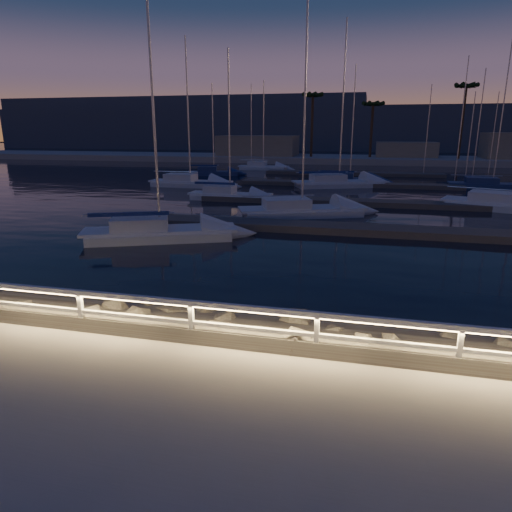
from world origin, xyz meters
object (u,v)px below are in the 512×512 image
object	(u,v)px
sailboat_g	(337,182)
sailboat_l	(490,184)
sailboat_i	(213,172)
sailboat_k	(348,179)
sailboat_h	(510,204)
sailboat_b	(156,231)
sailboat_j	(189,182)
sailboat_m	(262,167)
sailboat_c	(299,209)
guard_rail	(270,319)
sailboat_e	(228,195)

from	to	relation	value
sailboat_g	sailboat_l	size ratio (longest dim) A/B	1.15
sailboat_i	sailboat_k	world-z (taller)	sailboat_k
sailboat_l	sailboat_h	bearing A→B (deg)	-95.29
sailboat_b	sailboat_l	distance (m)	35.31
sailboat_h	sailboat_j	world-z (taller)	sailboat_h
sailboat_m	sailboat_h	bearing A→B (deg)	-47.27
sailboat_g	sailboat_c	bearing A→B (deg)	-117.31
guard_rail	sailboat_j	size ratio (longest dim) A/B	3.12
sailboat_c	sailboat_j	xyz separation A→B (m)	(-13.21, 13.47, 0.02)
sailboat_i	sailboat_m	distance (m)	10.32
sailboat_c	sailboat_l	xyz separation A→B (m)	(15.98, 18.94, -0.03)
sailboat_j	sailboat_l	size ratio (longest dim) A/B	1.04
guard_rail	sailboat_i	bearing A→B (deg)	110.50
sailboat_h	sailboat_j	bearing A→B (deg)	-176.16
sailboat_i	sailboat_m	world-z (taller)	sailboat_m
sailboat_g	sailboat_j	world-z (taller)	sailboat_g
sailboat_h	sailboat_j	xyz separation A→B (m)	(-27.47, 7.82, 0.01)
sailboat_j	sailboat_b	bearing A→B (deg)	-70.91
sailboat_b	sailboat_e	world-z (taller)	sailboat_b
sailboat_b	sailboat_j	world-z (taller)	sailboat_j
sailboat_c	sailboat_j	distance (m)	18.87
sailboat_h	sailboat_k	size ratio (longest dim) A/B	1.32
guard_rail	sailboat_i	world-z (taller)	sailboat_i
sailboat_b	sailboat_l	bearing A→B (deg)	27.67
sailboat_c	sailboat_i	bearing A→B (deg)	97.52
sailboat_i	sailboat_m	bearing A→B (deg)	49.97
sailboat_c	sailboat_e	distance (m)	8.88
guard_rail	sailboat_k	distance (m)	41.38
sailboat_e	sailboat_m	world-z (taller)	sailboat_m
sailboat_e	sailboat_m	xyz separation A→B (m)	(-3.74, 28.76, 0.01)
sailboat_k	sailboat_i	bearing A→B (deg)	167.05
sailboat_c	sailboat_m	bearing A→B (deg)	84.09
sailboat_e	sailboat_j	bearing A→B (deg)	132.16
sailboat_i	sailboat_j	xyz separation A→B (m)	(1.45, -11.69, 0.05)
sailboat_e	sailboat_h	distance (m)	20.97
sailboat_c	sailboat_i	xyz separation A→B (m)	(-14.66, 25.16, -0.03)
sailboat_j	sailboat_k	xyz separation A→B (m)	(15.48, 7.48, -0.06)
sailboat_e	sailboat_j	distance (m)	10.04
sailboat_g	sailboat_k	bearing A→B (deg)	55.21
sailboat_c	sailboat_h	world-z (taller)	sailboat_h
sailboat_e	sailboat_h	bearing A→B (deg)	1.28
sailboat_g	sailboat_h	size ratio (longest dim) A/B	0.98
sailboat_c	sailboat_m	size ratio (longest dim) A/B	1.17
sailboat_h	sailboat_m	distance (m)	38.05
sailboat_e	sailboat_j	size ratio (longest dim) A/B	0.82
sailboat_i	guard_rail	bearing A→B (deg)	-85.43
guard_rail	sailboat_c	distance (m)	20.59
guard_rail	sailboat_g	distance (m)	37.08
sailboat_h	sailboat_k	distance (m)	19.44
sailboat_b	sailboat_c	distance (m)	10.55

